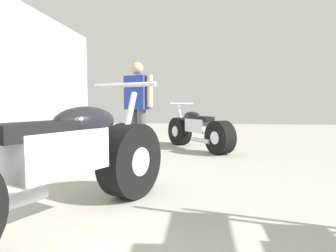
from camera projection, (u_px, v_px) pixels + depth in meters
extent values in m
plane|color=#9E998E|center=(182.00, 171.00, 3.71)|extent=(17.45, 17.45, 0.00)
cylinder|color=black|center=(131.00, 160.00, 2.66)|extent=(0.49, 0.72, 0.69)
cylinder|color=silver|center=(131.00, 160.00, 2.66)|extent=(0.33, 0.34, 0.26)
cube|color=silver|center=(60.00, 152.00, 1.97)|extent=(0.51, 0.73, 0.30)
ellipsoid|color=black|center=(86.00, 122.00, 2.16)|extent=(0.48, 0.62, 0.24)
cube|color=black|center=(34.00, 131.00, 1.79)|extent=(0.42, 0.57, 0.11)
cylinder|color=silver|center=(127.00, 126.00, 2.60)|extent=(0.16, 0.27, 0.62)
cylinder|color=silver|center=(124.00, 85.00, 2.53)|extent=(0.63, 0.30, 0.04)
cylinder|color=silver|center=(3.00, 204.00, 1.79)|extent=(0.33, 0.58, 0.10)
cylinder|color=black|center=(180.00, 131.00, 6.05)|extent=(0.53, 0.61, 0.58)
cylinder|color=silver|center=(180.00, 131.00, 6.05)|extent=(0.33, 0.32, 0.22)
cylinder|color=black|center=(220.00, 137.00, 4.91)|extent=(0.53, 0.61, 0.58)
cylinder|color=silver|center=(220.00, 137.00, 4.91)|extent=(0.33, 0.32, 0.22)
cube|color=silver|center=(198.00, 125.00, 5.47)|extent=(0.52, 0.59, 0.25)
ellipsoid|color=black|center=(192.00, 117.00, 5.62)|extent=(0.47, 0.52, 0.20)
cube|color=black|center=(203.00, 119.00, 5.31)|extent=(0.42, 0.47, 0.09)
ellipsoid|color=black|center=(218.00, 127.00, 4.94)|extent=(0.42, 0.46, 0.22)
cylinder|color=silver|center=(181.00, 118.00, 5.99)|extent=(0.17, 0.21, 0.52)
cylinder|color=silver|center=(182.00, 104.00, 5.94)|extent=(0.47, 0.36, 0.03)
cylinder|color=silver|center=(201.00, 140.00, 5.19)|extent=(0.36, 0.45, 0.08)
cylinder|color=#4C4C4C|center=(142.00, 131.00, 5.02)|extent=(0.20, 0.20, 0.77)
cylinder|color=#4C4C4C|center=(133.00, 131.00, 5.12)|extent=(0.20, 0.20, 0.77)
cube|color=navy|center=(137.00, 93.00, 5.01)|extent=(0.48, 0.39, 0.59)
cylinder|color=tan|center=(150.00, 91.00, 4.87)|extent=(0.14, 0.14, 0.54)
cylinder|color=tan|center=(126.00, 92.00, 5.15)|extent=(0.14, 0.14, 0.54)
sphere|color=tan|center=(137.00, 68.00, 4.98)|extent=(0.21, 0.21, 0.21)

